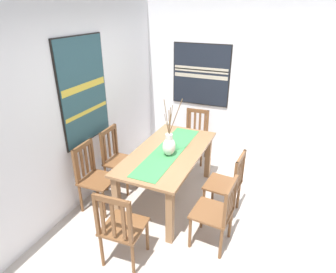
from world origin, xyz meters
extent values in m
cube|color=#B2A89E|center=(0.00, 0.00, -0.01)|extent=(6.40, 6.40, 0.03)
cube|color=silver|center=(0.00, 1.86, 1.35)|extent=(6.40, 0.12, 2.70)
cube|color=silver|center=(1.86, 0.00, 1.35)|extent=(0.12, 6.40, 2.70)
cube|color=#8E6642|center=(0.19, 0.72, 0.74)|extent=(1.69, 0.86, 0.03)
cube|color=#8E6642|center=(-0.58, 0.37, 0.36)|extent=(0.08, 0.08, 0.72)
cube|color=#8E6642|center=(0.96, 0.37, 0.36)|extent=(0.08, 0.08, 0.72)
cube|color=#8E6642|center=(-0.58, 1.07, 0.36)|extent=(0.08, 0.08, 0.72)
cube|color=#8E6642|center=(0.96, 1.07, 0.36)|extent=(0.08, 0.08, 0.72)
cube|color=#388447|center=(0.19, 0.72, 0.76)|extent=(1.56, 0.36, 0.01)
ellipsoid|color=silver|center=(0.09, 0.67, 0.88)|extent=(0.19, 0.16, 0.24)
cylinder|color=silver|center=(0.09, 0.67, 1.02)|extent=(0.09, 0.09, 0.06)
cylinder|color=brown|center=(0.06, 0.68, 1.20)|extent=(0.08, 0.04, 0.29)
cylinder|color=brown|center=(0.08, 0.65, 1.19)|extent=(0.03, 0.04, 0.28)
cylinder|color=brown|center=(0.08, 0.64, 1.25)|extent=(0.04, 0.07, 0.40)
cylinder|color=brown|center=(0.13, 0.60, 1.29)|extent=(0.08, 0.16, 0.47)
cylinder|color=brown|center=(0.12, 0.67, 1.22)|extent=(0.05, 0.01, 0.34)
cylinder|color=brown|center=(0.10, 0.71, 1.27)|extent=(0.02, 0.08, 0.44)
cylinder|color=brown|center=(0.14, 0.69, 1.20)|extent=(0.11, 0.05, 0.29)
sphere|color=white|center=(0.12, 0.71, 1.19)|extent=(0.05, 0.05, 0.05)
cube|color=brown|center=(1.39, 0.75, 0.43)|extent=(0.45, 0.45, 0.03)
cylinder|color=brown|center=(1.22, 0.56, 0.21)|extent=(0.04, 0.04, 0.42)
cylinder|color=brown|center=(1.20, 0.92, 0.21)|extent=(0.04, 0.04, 0.42)
cylinder|color=brown|center=(1.58, 0.58, 0.21)|extent=(0.04, 0.04, 0.42)
cylinder|color=brown|center=(1.56, 0.94, 0.21)|extent=(0.04, 0.04, 0.42)
cube|color=brown|center=(1.59, 0.58, 0.67)|extent=(0.04, 0.04, 0.45)
cube|color=brown|center=(1.57, 0.94, 0.67)|extent=(0.04, 0.04, 0.45)
cube|color=brown|center=(1.58, 0.76, 0.86)|extent=(0.06, 0.38, 0.06)
cube|color=brown|center=(1.59, 0.63, 0.65)|extent=(0.02, 0.04, 0.36)
cube|color=brown|center=(1.58, 0.72, 0.65)|extent=(0.02, 0.04, 0.36)
cube|color=brown|center=(1.58, 0.81, 0.65)|extent=(0.02, 0.04, 0.36)
cube|color=brown|center=(1.57, 0.90, 0.65)|extent=(0.02, 0.04, 0.36)
cube|color=brown|center=(-0.99, 0.72, 0.43)|extent=(0.45, 0.45, 0.03)
cylinder|color=brown|center=(-0.82, 0.91, 0.21)|extent=(0.04, 0.04, 0.42)
cylinder|color=brown|center=(-0.79, 0.55, 0.21)|extent=(0.04, 0.04, 0.42)
cylinder|color=brown|center=(-1.18, 0.89, 0.21)|extent=(0.04, 0.04, 0.42)
cylinder|color=brown|center=(-1.15, 0.53, 0.21)|extent=(0.04, 0.04, 0.42)
cube|color=brown|center=(-1.19, 0.89, 0.69)|extent=(0.04, 0.04, 0.49)
cube|color=brown|center=(-1.16, 0.53, 0.69)|extent=(0.04, 0.04, 0.49)
cube|color=brown|center=(-1.18, 0.71, 0.90)|extent=(0.06, 0.38, 0.06)
cube|color=brown|center=(-1.18, 0.82, 0.67)|extent=(0.02, 0.04, 0.40)
cube|color=brown|center=(-1.18, 0.71, 0.67)|extent=(0.02, 0.04, 0.40)
cube|color=brown|center=(-1.17, 0.59, 0.67)|extent=(0.02, 0.04, 0.40)
cube|color=brown|center=(0.18, 1.47, 0.43)|extent=(0.43, 0.43, 0.03)
cylinder|color=brown|center=(0.36, 1.29, 0.21)|extent=(0.04, 0.04, 0.42)
cylinder|color=brown|center=(0.00, 1.28, 0.21)|extent=(0.04, 0.04, 0.42)
cylinder|color=brown|center=(0.35, 1.65, 0.21)|extent=(0.04, 0.04, 0.42)
cylinder|color=brown|center=(-0.01, 1.64, 0.21)|extent=(0.04, 0.04, 0.42)
cube|color=brown|center=(0.35, 1.66, 0.69)|extent=(0.04, 0.04, 0.49)
cube|color=brown|center=(-0.01, 1.65, 0.69)|extent=(0.04, 0.04, 0.49)
cube|color=brown|center=(0.17, 1.66, 0.90)|extent=(0.38, 0.04, 0.06)
cube|color=brown|center=(0.29, 1.66, 0.67)|extent=(0.04, 0.02, 0.40)
cube|color=brown|center=(0.17, 1.66, 0.67)|extent=(0.04, 0.02, 0.40)
cube|color=brown|center=(0.06, 1.65, 0.67)|extent=(0.04, 0.02, 0.40)
cube|color=brown|center=(-0.40, -0.06, 0.43)|extent=(0.45, 0.45, 0.03)
cylinder|color=brown|center=(-0.57, 0.13, 0.21)|extent=(0.04, 0.04, 0.42)
cylinder|color=brown|center=(-0.21, 0.10, 0.21)|extent=(0.04, 0.04, 0.42)
cylinder|color=brown|center=(-0.59, -0.23, 0.21)|extent=(0.04, 0.04, 0.42)
cylinder|color=brown|center=(-0.23, -0.26, 0.21)|extent=(0.04, 0.04, 0.42)
cube|color=brown|center=(-0.59, -0.24, 0.66)|extent=(0.04, 0.04, 0.42)
cube|color=brown|center=(-0.23, -0.27, 0.66)|extent=(0.04, 0.04, 0.42)
cube|color=brown|center=(-0.41, -0.25, 0.84)|extent=(0.38, 0.06, 0.06)
cube|color=brown|center=(-0.56, -0.24, 0.64)|extent=(0.04, 0.02, 0.33)
cube|color=brown|center=(-0.49, -0.25, 0.64)|extent=(0.04, 0.02, 0.33)
cube|color=brown|center=(-0.41, -0.25, 0.64)|extent=(0.04, 0.02, 0.33)
cube|color=brown|center=(-0.34, -0.26, 0.64)|extent=(0.04, 0.02, 0.33)
cube|color=brown|center=(-0.26, -0.26, 0.64)|extent=(0.04, 0.02, 0.33)
cube|color=brown|center=(0.18, -0.05, 0.43)|extent=(0.45, 0.45, 0.03)
cylinder|color=brown|center=(0.02, 0.15, 0.21)|extent=(0.04, 0.04, 0.42)
cylinder|color=brown|center=(0.38, 0.12, 0.21)|extent=(0.04, 0.04, 0.42)
cylinder|color=brown|center=(-0.01, -0.21, 0.21)|extent=(0.04, 0.04, 0.42)
cylinder|color=brown|center=(0.35, -0.24, 0.21)|extent=(0.04, 0.04, 0.42)
cube|color=brown|center=(-0.01, -0.22, 0.67)|extent=(0.04, 0.04, 0.45)
cube|color=brown|center=(0.35, -0.25, 0.67)|extent=(0.04, 0.04, 0.45)
cube|color=brown|center=(0.17, -0.24, 0.87)|extent=(0.38, 0.06, 0.06)
cube|color=brown|center=(0.02, -0.22, 0.65)|extent=(0.04, 0.02, 0.36)
cube|color=brown|center=(0.09, -0.23, 0.65)|extent=(0.04, 0.02, 0.36)
cube|color=brown|center=(0.17, -0.24, 0.65)|extent=(0.04, 0.02, 0.36)
cube|color=brown|center=(0.24, -0.24, 0.65)|extent=(0.04, 0.02, 0.36)
cube|color=brown|center=(0.32, -0.25, 0.65)|extent=(0.04, 0.02, 0.36)
cube|color=brown|center=(-0.36, 1.49, 0.43)|extent=(0.43, 0.43, 0.03)
cylinder|color=brown|center=(-0.18, 1.32, 0.21)|extent=(0.04, 0.04, 0.42)
cylinder|color=brown|center=(-0.54, 1.31, 0.21)|extent=(0.04, 0.04, 0.42)
cylinder|color=brown|center=(-0.19, 1.68, 0.21)|extent=(0.04, 0.04, 0.42)
cylinder|color=brown|center=(-0.55, 1.67, 0.21)|extent=(0.04, 0.04, 0.42)
cube|color=brown|center=(-0.19, 1.69, 0.68)|extent=(0.04, 0.04, 0.48)
cube|color=brown|center=(-0.55, 1.68, 0.68)|extent=(0.04, 0.04, 0.48)
cube|color=brown|center=(-0.37, 1.68, 0.89)|extent=(0.38, 0.04, 0.06)
cube|color=brown|center=(-0.23, 1.68, 0.67)|extent=(0.04, 0.02, 0.39)
cube|color=brown|center=(-0.32, 1.68, 0.67)|extent=(0.04, 0.02, 0.39)
cube|color=brown|center=(-0.42, 1.68, 0.67)|extent=(0.04, 0.02, 0.39)
cube|color=brown|center=(-0.51, 1.68, 0.67)|extent=(0.04, 0.02, 0.39)
cube|color=black|center=(-0.07, 1.80, 1.53)|extent=(0.89, 0.04, 1.36)
cube|color=#284C56|center=(-0.07, 1.78, 1.53)|extent=(0.86, 0.01, 1.33)
cube|color=gold|center=(-0.07, 1.77, 1.59)|extent=(0.83, 0.00, 0.09)
cube|color=gold|center=(-0.07, 1.77, 1.26)|extent=(0.83, 0.00, 0.05)
cube|color=black|center=(1.80, 0.80, 1.44)|extent=(0.04, 1.00, 1.05)
cube|color=black|center=(1.78, 0.80, 1.44)|extent=(0.01, 0.97, 1.02)
cube|color=#B2A893|center=(1.77, 0.80, 1.55)|extent=(0.00, 0.94, 0.06)
cube|color=#B2A893|center=(1.77, 0.80, 1.42)|extent=(0.00, 0.94, 0.06)
cube|color=#B2A893|center=(1.77, 0.80, 1.51)|extent=(0.00, 0.94, 0.05)
camera|label=1|loc=(-2.94, -0.63, 2.54)|focal=30.65mm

